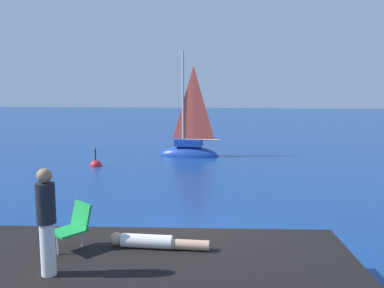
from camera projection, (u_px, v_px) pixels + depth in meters
ground_plane at (191, 244)px, 9.22m from camera, size 160.00×160.00×0.00m
boulder_seaward at (268, 263)px, 8.18m from camera, size 1.55×1.25×0.94m
boulder_inland at (187, 256)px, 8.55m from camera, size 1.96×1.97×1.28m
sailboat_near at (189, 150)px, 21.83m from camera, size 3.49×1.50×6.36m
person_sunbather at (154, 242)px, 6.88m from camera, size 1.76×0.25×0.25m
person_standing at (46, 219)px, 5.78m from camera, size 0.28×0.28×1.62m
beach_chair at (74, 224)px, 6.81m from camera, size 0.74×0.76×0.80m
marker_buoy at (96, 166)px, 18.96m from camera, size 0.56×0.56×1.13m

